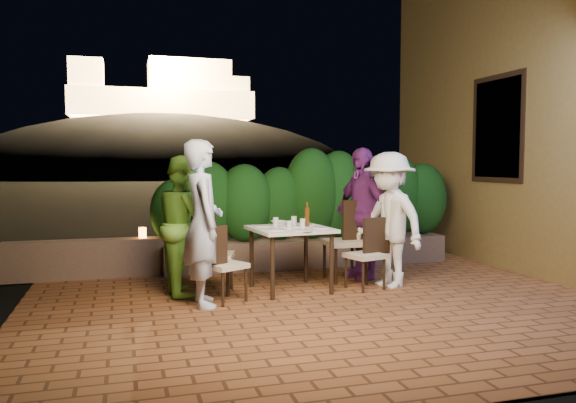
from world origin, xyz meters
name	(u,v)px	position (x,y,z in m)	size (l,w,h in m)	color
ground	(359,306)	(0.00, 0.00, -0.02)	(400.00, 400.00, 0.00)	black
terrace_floor	(341,300)	(0.00, 0.50, -0.07)	(7.00, 6.00, 0.15)	brown
building_wall	(522,99)	(3.60, 2.00, 2.50)	(1.60, 5.00, 5.00)	olive
window_pane	(499,129)	(2.82, 1.50, 2.00)	(0.08, 1.00, 1.40)	black
window_frame	(498,129)	(2.81, 1.50, 2.00)	(0.06, 1.15, 1.55)	black
planter	(309,252)	(0.20, 2.30, 0.20)	(4.20, 0.55, 0.40)	brown
hedge	(309,201)	(0.20, 2.30, 0.95)	(4.00, 0.70, 1.10)	#113D11
parapet	(92,259)	(-2.80, 2.30, 0.25)	(2.20, 0.30, 0.50)	brown
hill	(164,211)	(2.00, 60.00, -4.00)	(52.00, 40.00, 22.00)	black
fortress	(162,83)	(2.00, 60.00, 10.50)	(26.00, 8.00, 8.00)	#FFCC7A
dining_table	(290,259)	(-0.51, 0.86, 0.38)	(0.88, 0.88, 0.75)	white
plate_nw	(276,230)	(-0.75, 0.63, 0.76)	(0.22, 0.22, 0.01)	white
plate_sw	(262,226)	(-0.80, 1.06, 0.76)	(0.20, 0.20, 0.01)	white
plate_ne	(321,228)	(-0.19, 0.68, 0.76)	(0.20, 0.20, 0.01)	white
plate_se	(307,224)	(-0.24, 1.07, 0.76)	(0.21, 0.21, 0.01)	white
plate_centre	(290,227)	(-0.50, 0.89, 0.76)	(0.24, 0.24, 0.01)	white
plate_front	(304,230)	(-0.45, 0.51, 0.76)	(0.23, 0.23, 0.01)	white
glass_nw	(289,225)	(-0.57, 0.69, 0.80)	(0.06, 0.06, 0.10)	silver
glass_sw	(276,222)	(-0.65, 0.98, 0.81)	(0.07, 0.07, 0.11)	silver
glass_ne	(303,223)	(-0.37, 0.81, 0.80)	(0.06, 0.06, 0.11)	silver
glass_se	(294,221)	(-0.41, 1.03, 0.81)	(0.07, 0.07, 0.12)	silver
beer_bottle	(307,214)	(-0.29, 0.89, 0.90)	(0.06, 0.06, 0.30)	#542D0E
bowl	(279,223)	(-0.55, 1.18, 0.77)	(0.19, 0.19, 0.05)	white
chair_left_front	(225,263)	(-1.35, 0.53, 0.42)	(0.39, 0.39, 0.84)	black
chair_left_back	(215,254)	(-1.39, 0.99, 0.46)	(0.42, 0.42, 0.91)	black
chair_right_front	(365,254)	(0.37, 0.67, 0.43)	(0.39, 0.39, 0.85)	black
chair_right_back	(344,240)	(0.31, 1.20, 0.52)	(0.48, 0.48, 1.03)	black
diner_blue	(203,223)	(-1.59, 0.45, 0.88)	(0.64, 0.42, 1.76)	#C3D5FA
diner_green	(185,225)	(-1.72, 1.04, 0.80)	(0.78, 0.60, 1.60)	#7CCA3F
diner_white	(389,220)	(0.70, 0.71, 0.82)	(1.06, 0.61, 1.64)	white
diner_purple	(362,213)	(0.59, 1.26, 0.85)	(1.00, 0.42, 1.71)	#71297B
parapet_lamp	(143,233)	(-2.16, 2.30, 0.57)	(0.10, 0.10, 0.14)	orange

